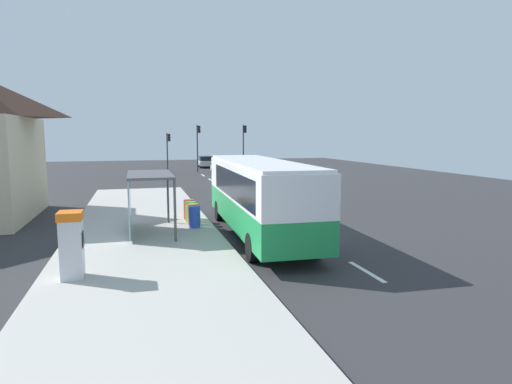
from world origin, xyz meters
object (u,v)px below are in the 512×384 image
(bus, at_px, (258,193))
(recycling_bin_red, at_px, (189,209))
(recycling_bin_blue, at_px, (194,217))
(sedan_near, at_px, (205,161))
(traffic_light_near_side, at_px, (244,141))
(white_van, at_px, (235,167))
(recycling_bin_green, at_px, (191,212))
(ticket_machine, at_px, (72,244))
(traffic_light_far_side, at_px, (168,146))
(traffic_light_median, at_px, (198,141))
(recycling_bin_orange, at_px, (193,214))
(sedan_far, at_px, (222,168))
(bus_shelter, at_px, (142,188))

(bus, xyz_separation_m, recycling_bin_red, (-2.49, 3.78, -1.19))
(recycling_bin_blue, bearing_deg, sedan_near, 80.60)
(recycling_bin_blue, xyz_separation_m, traffic_light_near_side, (9.69, 30.47, 2.95))
(white_van, distance_m, sedan_near, 18.74)
(white_van, relative_size, recycling_bin_green, 5.54)
(ticket_machine, bearing_deg, white_van, 68.18)
(recycling_bin_blue, relative_size, traffic_light_far_side, 0.21)
(traffic_light_median, bearing_deg, ticket_machine, -103.08)
(recycling_bin_orange, xyz_separation_m, traffic_light_near_side, (9.69, 29.77, 2.95))
(ticket_machine, bearing_deg, recycling_bin_red, 62.59)
(sedan_far, height_order, recycling_bin_orange, sedan_far)
(white_van, height_order, traffic_light_near_side, traffic_light_near_side)
(bus_shelter, bearing_deg, traffic_light_near_side, 69.00)
(recycling_bin_red, distance_m, traffic_light_median, 30.46)
(bus, bearing_deg, traffic_light_near_side, 77.37)
(recycling_bin_green, xyz_separation_m, recycling_bin_red, (0.00, 0.70, 0.00))
(recycling_bin_orange, bearing_deg, sedan_far, 76.40)
(sedan_far, relative_size, recycling_bin_red, 4.63)
(sedan_far, relative_size, recycling_bin_green, 4.63)
(ticket_machine, height_order, recycling_bin_orange, ticket_machine)
(sedan_near, height_order, traffic_light_far_side, traffic_light_far_side)
(recycling_bin_green, xyz_separation_m, traffic_light_far_side, (1.11, 29.87, 2.37))
(traffic_light_far_side, relative_size, traffic_light_median, 0.83)
(traffic_light_far_side, bearing_deg, recycling_bin_green, -92.12)
(sedan_far, relative_size, recycling_bin_blue, 4.63)
(ticket_machine, relative_size, traffic_light_far_side, 0.43)
(traffic_light_median, bearing_deg, recycling_bin_blue, -98.15)
(recycling_bin_green, relative_size, recycling_bin_red, 1.00)
(recycling_bin_green, height_order, traffic_light_far_side, traffic_light_far_side)
(sedan_near, distance_m, sedan_far, 11.69)
(bus, xyz_separation_m, recycling_bin_orange, (-2.49, 2.38, -1.19))
(sedan_near, height_order, bus_shelter, bus_shelter)
(ticket_machine, xyz_separation_m, recycling_bin_blue, (4.29, 6.17, -0.52))
(white_van, height_order, recycling_bin_blue, white_van)
(recycling_bin_green, bearing_deg, recycling_bin_red, 90.00)
(traffic_light_far_side, height_order, traffic_light_median, traffic_light_median)
(sedan_far, xyz_separation_m, recycling_bin_blue, (-6.50, -27.56, -0.14))
(sedan_near, bearing_deg, white_van, -90.30)
(traffic_light_near_side, height_order, traffic_light_median, traffic_light_near_side)
(bus, relative_size, recycling_bin_blue, 11.67)
(sedan_far, distance_m, recycling_bin_red, 26.28)
(traffic_light_median, bearing_deg, traffic_light_near_side, -17.42)
(bus, height_order, sedan_near, bus)
(traffic_light_near_side, bearing_deg, sedan_near, 110.00)
(bus, bearing_deg, recycling_bin_red, 123.39)
(white_van, bearing_deg, bus_shelter, -112.23)
(recycling_bin_orange, bearing_deg, bus_shelter, -150.53)
(recycling_bin_red, bearing_deg, recycling_bin_orange, -90.00)
(bus, distance_m, recycling_bin_green, 4.13)
(traffic_light_near_side, distance_m, bus_shelter, 33.26)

